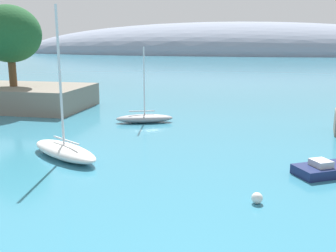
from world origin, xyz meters
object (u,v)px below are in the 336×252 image
(mooring_buoy_white, at_px, (257,198))
(sailboat_grey_mid_mooring, at_px, (145,118))
(sailboat_white_near_shore, at_px, (64,150))
(motorboat_navy_foreground, at_px, (329,169))
(tree_clump_shore, at_px, (9,34))

(mooring_buoy_white, bearing_deg, sailboat_grey_mid_mooring, 121.36)
(sailboat_white_near_shore, bearing_deg, motorboat_navy_foreground, -146.67)
(sailboat_white_near_shore, distance_m, sailboat_grey_mid_mooring, 13.23)
(mooring_buoy_white, bearing_deg, tree_clump_shore, 141.56)
(sailboat_white_near_shore, height_order, motorboat_navy_foreground, sailboat_white_near_shore)
(sailboat_grey_mid_mooring, bearing_deg, motorboat_navy_foreground, -58.14)
(mooring_buoy_white, bearing_deg, motorboat_navy_foreground, 51.21)
(tree_clump_shore, distance_m, sailboat_white_near_shore, 24.97)
(sailboat_grey_mid_mooring, distance_m, motorboat_navy_foreground, 20.18)
(tree_clump_shore, xyz_separation_m, sailboat_white_near_shore, (15.46, -17.74, -8.36))
(sailboat_grey_mid_mooring, bearing_deg, sailboat_white_near_shore, -119.60)
(tree_clump_shore, height_order, mooring_buoy_white, tree_clump_shore)
(tree_clump_shore, bearing_deg, motorboat_navy_foreground, -27.51)
(tree_clump_shore, height_order, sailboat_grey_mid_mooring, tree_clump_shore)
(sailboat_grey_mid_mooring, bearing_deg, mooring_buoy_white, -77.67)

